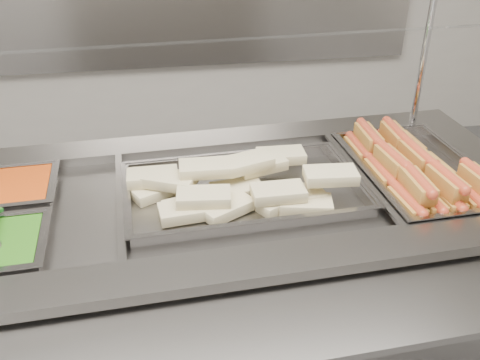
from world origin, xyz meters
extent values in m
cube|color=slate|center=(0.02, 0.45, 0.42)|extent=(1.78, 0.81, 0.85)
cube|color=gray|center=(0.04, 0.11, 0.86)|extent=(1.83, 0.21, 0.03)
cube|color=gray|center=(0.01, 0.79, 0.86)|extent=(1.83, 0.21, 0.03)
cube|color=black|center=(0.02, 0.45, 0.75)|extent=(1.60, 0.63, 0.02)
cube|color=gray|center=(0.44, 0.47, 0.87)|extent=(0.05, 0.55, 0.01)
cube|color=gray|center=(-0.27, 0.43, 0.87)|extent=(0.05, 0.55, 0.01)
cube|color=gray|center=(0.05, -0.05, 0.83)|extent=(1.76, 0.32, 0.02)
cylinder|color=silver|center=(0.77, 0.80, 1.09)|extent=(0.02, 0.02, 0.43)
cube|color=silver|center=(0.01, 0.65, 1.24)|extent=(1.62, 0.36, 0.08)
cube|color=#C4380A|center=(-0.61, 0.56, 0.84)|extent=(0.28, 0.23, 0.09)
cube|color=#A06421|center=(0.52, 0.30, 0.85)|extent=(0.06, 0.15, 0.05)
cylinder|color=#C44923|center=(0.52, 0.30, 0.88)|extent=(0.04, 0.16, 0.03)
cube|color=#A06421|center=(0.51, 0.47, 0.86)|extent=(0.06, 0.15, 0.05)
cylinder|color=#C44923|center=(0.51, 0.47, 0.88)|extent=(0.04, 0.16, 0.03)
cube|color=#A06421|center=(0.50, 0.64, 0.85)|extent=(0.05, 0.15, 0.05)
cylinder|color=#C44923|center=(0.50, 0.64, 0.88)|extent=(0.03, 0.16, 0.03)
cube|color=#A06421|center=(0.58, 0.30, 0.86)|extent=(0.06, 0.15, 0.05)
cylinder|color=#C44923|center=(0.58, 0.30, 0.88)|extent=(0.04, 0.16, 0.03)
cube|color=#A06421|center=(0.57, 0.47, 0.85)|extent=(0.06, 0.15, 0.05)
cylinder|color=#C44923|center=(0.57, 0.47, 0.88)|extent=(0.04, 0.16, 0.03)
cube|color=#A06421|center=(0.56, 0.64, 0.85)|extent=(0.05, 0.15, 0.05)
cylinder|color=#C44923|center=(0.56, 0.64, 0.88)|extent=(0.03, 0.16, 0.03)
cube|color=#A06421|center=(0.64, 0.31, 0.86)|extent=(0.05, 0.15, 0.05)
cylinder|color=#C44923|center=(0.64, 0.31, 0.88)|extent=(0.03, 0.16, 0.03)
cube|color=#A06421|center=(0.63, 0.48, 0.86)|extent=(0.06, 0.15, 0.05)
cylinder|color=#C44923|center=(0.63, 0.48, 0.88)|extent=(0.04, 0.16, 0.03)
cube|color=#A06421|center=(0.62, 0.65, 0.86)|extent=(0.06, 0.15, 0.05)
cylinder|color=#C44923|center=(0.62, 0.65, 0.88)|extent=(0.04, 0.16, 0.03)
cube|color=#A06421|center=(0.70, 0.31, 0.85)|extent=(0.05, 0.15, 0.05)
cylinder|color=#C44923|center=(0.70, 0.31, 0.88)|extent=(0.03, 0.16, 0.03)
cube|color=#A06421|center=(0.69, 0.48, 0.86)|extent=(0.06, 0.15, 0.05)
cylinder|color=#C44923|center=(0.69, 0.48, 0.88)|extent=(0.04, 0.16, 0.03)
cube|color=#A06421|center=(0.68, 0.65, 0.86)|extent=(0.06, 0.15, 0.05)
cylinder|color=#C44923|center=(0.68, 0.65, 0.88)|extent=(0.04, 0.16, 0.03)
cube|color=#A06421|center=(0.55, 0.32, 0.91)|extent=(0.05, 0.15, 0.05)
cylinder|color=#C44923|center=(0.55, 0.32, 0.93)|extent=(0.03, 0.16, 0.03)
cube|color=#A06421|center=(0.54, 0.46, 0.91)|extent=(0.06, 0.15, 0.05)
cylinder|color=#C44923|center=(0.54, 0.46, 0.93)|extent=(0.04, 0.16, 0.03)
cube|color=#A06421|center=(0.53, 0.63, 0.91)|extent=(0.05, 0.15, 0.05)
cylinder|color=#C44923|center=(0.53, 0.63, 0.93)|extent=(0.03, 0.16, 0.03)
cube|color=#A06421|center=(0.64, 0.32, 0.91)|extent=(0.06, 0.15, 0.05)
cylinder|color=#C44923|center=(0.64, 0.32, 0.93)|extent=(0.04, 0.16, 0.03)
cube|color=#A06421|center=(0.62, 0.48, 0.91)|extent=(0.06, 0.15, 0.05)
cylinder|color=#C44923|center=(0.62, 0.48, 0.93)|extent=(0.04, 0.16, 0.03)
cube|color=#A06421|center=(0.62, 0.63, 0.91)|extent=(0.05, 0.15, 0.05)
cylinder|color=#C44923|center=(0.62, 0.63, 0.93)|extent=(0.03, 0.16, 0.03)
cube|color=#A06421|center=(0.73, 0.31, 0.91)|extent=(0.06, 0.15, 0.05)
cube|color=tan|center=(0.24, 0.34, 0.86)|extent=(0.16, 0.11, 0.03)
cube|color=tan|center=(0.06, 0.45, 0.87)|extent=(0.16, 0.10, 0.03)
cube|color=tan|center=(0.02, 0.36, 0.87)|extent=(0.17, 0.14, 0.03)
cube|color=tan|center=(-0.09, 0.36, 0.87)|extent=(0.15, 0.10, 0.03)
cube|color=tan|center=(-0.08, 0.38, 0.86)|extent=(0.16, 0.12, 0.03)
cube|color=tan|center=(0.17, 0.38, 0.86)|extent=(0.17, 0.14, 0.03)
cube|color=tan|center=(0.22, 0.38, 0.87)|extent=(0.16, 0.11, 0.03)
cube|color=tan|center=(-0.17, 0.49, 0.86)|extent=(0.17, 0.14, 0.03)
cube|color=tan|center=(-0.13, 0.48, 0.90)|extent=(0.17, 0.14, 0.03)
cube|color=tan|center=(0.16, 0.36, 0.90)|extent=(0.15, 0.08, 0.03)
cube|color=tan|center=(-0.04, 0.37, 0.90)|extent=(0.15, 0.10, 0.03)
cube|color=tan|center=(0.15, 0.52, 0.90)|extent=(0.16, 0.12, 0.03)
cube|color=tan|center=(0.22, 0.57, 0.90)|extent=(0.15, 0.09, 0.03)
cube|color=tan|center=(-0.18, 0.51, 0.89)|extent=(0.15, 0.08, 0.03)
cube|color=tan|center=(0.10, 0.50, 0.92)|extent=(0.16, 0.12, 0.03)
cube|color=tan|center=(-0.02, 0.48, 0.93)|extent=(0.15, 0.09, 0.03)
cube|color=tan|center=(0.32, 0.38, 0.93)|extent=(0.15, 0.09, 0.03)
camera|label=1|loc=(-0.15, -0.86, 1.66)|focal=40.00mm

